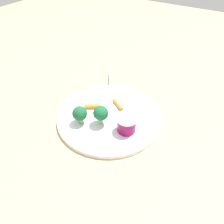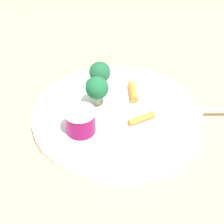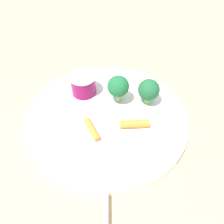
# 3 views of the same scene
# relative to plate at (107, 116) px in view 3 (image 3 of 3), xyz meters

# --- Properties ---
(ground_plane) EXTENTS (2.40, 2.40, 0.00)m
(ground_plane) POSITION_rel_plate_xyz_m (0.00, 0.00, -0.01)
(ground_plane) COLOR tan
(plate) EXTENTS (0.30, 0.30, 0.01)m
(plate) POSITION_rel_plate_xyz_m (0.00, 0.00, 0.00)
(plate) COLOR white
(plate) RESTS_ON ground_plane
(sauce_cup) EXTENTS (0.05, 0.05, 0.04)m
(sauce_cup) POSITION_rel_plate_xyz_m (0.07, -0.03, 0.03)
(sauce_cup) COLOR #810D4A
(sauce_cup) RESTS_ON plate
(broccoli_floret_0) EXTENTS (0.04, 0.04, 0.06)m
(broccoli_floret_0) POSITION_rel_plate_xyz_m (0.00, -0.04, 0.04)
(broccoli_floret_0) COLOR #98B560
(broccoli_floret_0) RESTS_ON plate
(broccoli_floret_1) EXTENTS (0.04, 0.04, 0.05)m
(broccoli_floret_1) POSITION_rel_plate_xyz_m (-0.05, -0.07, 0.04)
(broccoli_floret_1) COLOR #82BF62
(broccoli_floret_1) RESTS_ON plate
(carrot_stick_0) EXTENTS (0.05, 0.04, 0.01)m
(carrot_stick_0) POSITION_rel_plate_xyz_m (-0.06, -0.00, 0.01)
(carrot_stick_0) COLOR orange
(carrot_stick_0) RESTS_ON plate
(carrot_stick_1) EXTENTS (0.05, 0.04, 0.01)m
(carrot_stick_1) POSITION_rel_plate_xyz_m (-0.00, 0.05, 0.01)
(carrot_stick_1) COLOR orange
(carrot_stick_1) RESTS_ON plate
(fork) EXTENTS (0.10, 0.16, 0.00)m
(fork) POSITION_rel_plate_xyz_m (-0.08, 0.12, 0.01)
(fork) COLOR #B4B7BE
(fork) RESTS_ON plate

